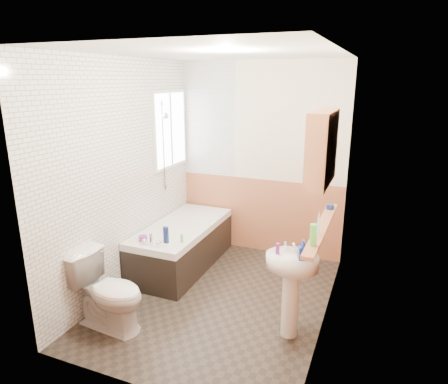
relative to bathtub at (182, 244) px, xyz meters
The scene contains 26 objects.
floor 0.96m from the bathtub, 37.41° to the right, with size 2.80×2.80×0.00m, color black.
ceiling 2.40m from the bathtub, 37.41° to the right, with size 2.80×2.80×0.00m, color white.
wall_back 1.48m from the bathtub, 49.40° to the left, with size 2.20×0.02×2.50m, color #F2E5C8.
wall_front 2.31m from the bathtub, 69.65° to the right, with size 2.20×0.02×2.50m, color #F2E5C8.
wall_left 1.18m from the bathtub, 124.24° to the right, with size 0.02×2.80×2.50m, color #F2E5C8.
wall_right 2.15m from the bathtub, 16.88° to the right, with size 0.02×2.80×2.50m, color #F2E5C8.
wainscot_right 1.91m from the bathtub, 17.07° to the right, with size 0.01×2.80×1.00m, color #C47650.
wainscot_front 2.09m from the bathtub, 69.44° to the right, with size 2.20×0.01×1.00m, color #C47650.
wainscot_back 1.13m from the bathtub, 48.65° to the left, with size 2.20×0.01×1.00m, color #C47650.
tile_cladding_left 1.17m from the bathtub, 122.67° to the right, with size 0.01×2.80×2.50m, color white.
tile_return_back 1.68m from the bathtub, 89.65° to the left, with size 0.75×0.01×1.50m, color white.
window 1.46m from the bathtub, 130.35° to the left, with size 0.03×0.79×0.99m.
bathtub is the anchor object (origin of this frame).
shower_riser 1.33m from the bathtub, 150.05° to the left, with size 0.10×0.07×1.12m.
toilet 1.40m from the bathtub, 91.23° to the right, with size 0.42×0.74×0.73m, color white.
sink 1.83m from the bathtub, 29.50° to the right, with size 0.47×0.38×0.90m.
pine_shelf 2.01m from the bathtub, 19.80° to the right, with size 0.10×1.40×0.03m, color #C47650.
medicine_cabinet 2.39m from the bathtub, 24.06° to the right, with size 0.17×0.67×0.60m.
foam_can 2.24m from the bathtub, 32.04° to the right, with size 0.05×0.05×0.18m, color #59C647.
green_bottle 2.14m from the bathtub, 26.19° to the right, with size 0.04×0.04×0.22m, color silver.
black_jar 1.93m from the bathtub, ahead, with size 0.08×0.08×0.05m, color navy.
soap_bottle 1.99m from the bathtub, 29.23° to the right, with size 0.08×0.17×0.08m, color #19339E.
clear_bottle 1.80m from the bathtub, 32.38° to the right, with size 0.04×0.04×0.10m, color purple.
blue_gel 0.67m from the bathtub, 78.79° to the right, with size 0.05×0.03×0.19m, color navy.
cream_jar 0.69m from the bathtub, 104.41° to the right, with size 0.09×0.09×0.06m, color purple.
orange_bottle 0.64m from the bathtub, 61.59° to the right, with size 0.03×0.03×0.10m, color #59C647.
Camera 1 is at (1.49, -3.50, 2.28)m, focal length 32.00 mm.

